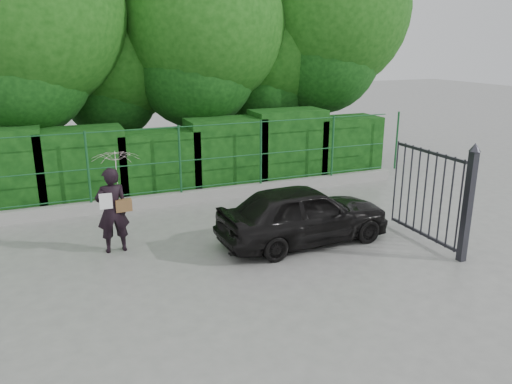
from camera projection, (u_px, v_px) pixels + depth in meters
name	position (u px, v px, depth m)	size (l,w,h in m)	color
ground	(220.00, 275.00, 9.25)	(80.00, 80.00, 0.00)	gray
kerb	(167.00, 199.00, 13.20)	(14.00, 0.25, 0.30)	#9E9E99
fence	(173.00, 160.00, 12.98)	(14.13, 0.06, 1.80)	#175127
hedge	(159.00, 160.00, 13.85)	(14.20, 1.20, 2.19)	black
trees	(173.00, 26.00, 15.20)	(17.10, 6.15, 8.08)	black
gate	(450.00, 197.00, 9.94)	(0.22, 2.33, 2.36)	#26262C
woman	(115.00, 187.00, 9.98)	(0.96, 0.97, 2.09)	black
car	(304.00, 214.00, 10.61)	(1.51, 3.74, 1.28)	black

